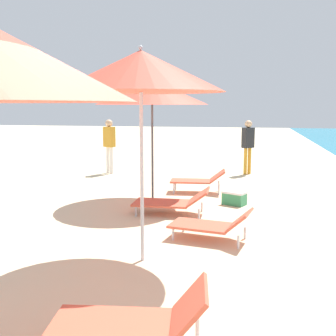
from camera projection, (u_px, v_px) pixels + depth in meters
The scene contains 9 objects.
lounger_nearest_shoreside at pixel (134, 321), 3.61m from camera, with size 1.44×0.81×0.68m.
umbrella_second at pixel (141, 71), 5.58m from camera, with size 2.28×2.28×2.98m.
lounger_second_shoreside at pixel (212, 224), 6.83m from camera, with size 1.40×0.84×0.54m.
umbrella_farthest at pixel (152, 92), 9.36m from camera, with size 2.54×2.54×2.81m.
lounger_farthest_shoreside at pixel (199, 180), 10.55m from camera, with size 1.42×0.69×0.59m.
lounger_farthest_inland at pixel (172, 201), 8.46m from camera, with size 1.53×0.73×0.54m.
person_walking_near at pixel (248, 142), 13.27m from camera, with size 0.41×0.40×1.72m.
person_walking_far at pixel (109, 141), 13.45m from camera, with size 0.42×0.37×1.74m.
cooler_box at pixel (234, 198), 9.28m from camera, with size 0.58×0.49×0.30m.
Camera 1 is at (1.56, -2.06, 2.19)m, focal length 44.70 mm.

